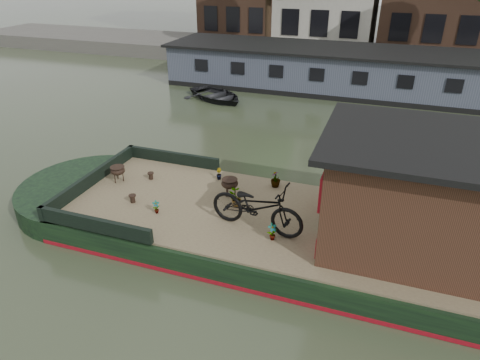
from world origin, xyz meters
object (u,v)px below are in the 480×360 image
(cabin, at_px, (417,193))
(dinghy, at_px, (216,92))
(brazier_rear, at_px, (118,174))
(potted_plant_a, at_px, (272,232))
(bicycle, at_px, (257,207))
(brazier_front, at_px, (230,187))

(cabin, distance_m, dinghy, 13.59)
(dinghy, bearing_deg, brazier_rear, -142.29)
(dinghy, bearing_deg, cabin, -108.84)
(cabin, relative_size, brazier_rear, 9.04)
(cabin, relative_size, potted_plant_a, 9.60)
(cabin, bearing_deg, dinghy, 130.12)
(dinghy, bearing_deg, potted_plant_a, -121.18)
(bicycle, relative_size, dinghy, 0.66)
(brazier_front, relative_size, dinghy, 0.14)
(cabin, height_order, brazier_front, cabin)
(brazier_front, xyz_separation_m, brazier_rear, (-3.17, -0.30, -0.01))
(bicycle, xyz_separation_m, dinghy, (-5.46, 10.93, -0.89))
(bicycle, distance_m, dinghy, 12.25)
(bicycle, xyz_separation_m, brazier_front, (-1.12, 1.26, -0.35))
(bicycle, relative_size, potted_plant_a, 5.34)
(dinghy, bearing_deg, brazier_front, -124.79)
(brazier_front, xyz_separation_m, dinghy, (-4.34, 9.67, -0.53))
(brazier_rear, distance_m, dinghy, 10.05)
(bicycle, relative_size, brazier_front, 4.79)
(cabin, bearing_deg, bicycle, -169.48)
(potted_plant_a, height_order, brazier_rear, brazier_rear)
(cabin, xyz_separation_m, potted_plant_a, (-2.78, -0.91, -1.02))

